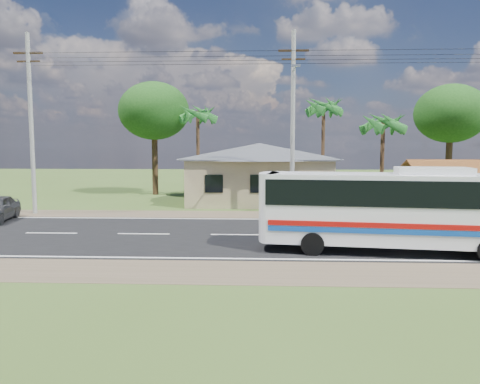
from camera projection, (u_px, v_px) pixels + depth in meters
The scene contains 13 objects.
ground at pixel (237, 235), 22.18m from camera, with size 120.00×120.00×0.00m, color #334A1A.
road at pixel (237, 235), 22.18m from camera, with size 120.00×16.00×0.03m.
house at pixel (259, 167), 34.79m from camera, with size 12.40×10.00×5.00m.
waiting_shed at pixel (447, 169), 29.77m from camera, with size 5.20×4.48×3.35m.
concrete_barrier at pixel (448, 211), 27.16m from camera, with size 7.00×0.30×0.90m, color #9E9E99.
utility_poles at pixel (287, 120), 27.93m from camera, with size 32.80×2.22×11.00m.
palm_near at pixel (383, 124), 32.11m from camera, with size 2.80×2.80×6.70m.
palm_mid at pixel (324, 108), 36.60m from camera, with size 2.80×2.80×8.20m.
palm_far at pixel (198, 115), 37.59m from camera, with size 2.80×2.80×7.70m.
tree_behind_house at pixel (154, 111), 39.71m from camera, with size 6.00×6.00×9.61m.
tree_behind_shed at pixel (451, 114), 36.70m from camera, with size 5.60×5.60×9.02m.
coach_bus at pixel (407, 204), 18.29m from camera, with size 11.16×3.70×3.40m.
motorcycle at pixel (403, 208), 28.45m from camera, with size 0.59×1.68×0.88m, color black.
Camera 1 is at (1.11, -21.83, 4.26)m, focal length 35.00 mm.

